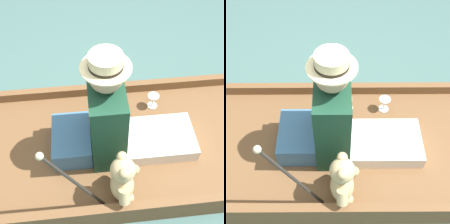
{
  "view_description": "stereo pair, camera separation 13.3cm",
  "coord_description": "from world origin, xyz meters",
  "views": [
    {
      "loc": [
        1.31,
        -0.23,
        2.13
      ],
      "look_at": [
        0.03,
        -0.09,
        0.56
      ],
      "focal_mm": 50.0,
      "sensor_mm": 36.0,
      "label": 1
    },
    {
      "loc": [
        1.32,
        -0.1,
        2.13
      ],
      "look_at": [
        0.03,
        -0.09,
        0.56
      ],
      "focal_mm": 50.0,
      "sensor_mm": 36.0,
      "label": 2
    }
  ],
  "objects": [
    {
      "name": "seat_cushion",
      "position": [
        0.0,
        -0.39,
        0.22
      ],
      "size": [
        0.4,
        0.28,
        0.17
      ],
      "color": "teal",
      "rests_on": "punt_boat"
    },
    {
      "name": "wine_glass",
      "position": [
        -0.34,
        0.29,
        0.23
      ],
      "size": [
        0.09,
        0.09,
        0.12
      ],
      "color": "silver",
      "rests_on": "punt_boat"
    },
    {
      "name": "ground_plane",
      "position": [
        0.0,
        0.0,
        0.0
      ],
      "size": [
        16.0,
        16.0,
        0.0
      ],
      "primitive_type": "plane",
      "color": "#476B66"
    },
    {
      "name": "seated_person",
      "position": [
        0.03,
        -0.04,
        0.46
      ],
      "size": [
        0.41,
        0.8,
        0.9
      ],
      "rotation": [
        0.0,
        0.0,
        -0.19
      ],
      "color": "white",
      "rests_on": "punt_boat"
    },
    {
      "name": "punt_boat",
      "position": [
        0.0,
        0.0,
        0.08
      ],
      "size": [
        1.14,
        3.37,
        0.22
      ],
      "color": "brown",
      "rests_on": "ground_plane"
    },
    {
      "name": "walking_cane",
      "position": [
        0.47,
        -0.39,
        0.54
      ],
      "size": [
        0.04,
        0.34,
        0.68
      ],
      "color": "#2D2823",
      "rests_on": "punt_boat"
    },
    {
      "name": "teddy_bear",
      "position": [
        0.42,
        -0.07,
        0.34
      ],
      "size": [
        0.3,
        0.18,
        0.43
      ],
      "color": "tan",
      "rests_on": "punt_boat"
    }
  ]
}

